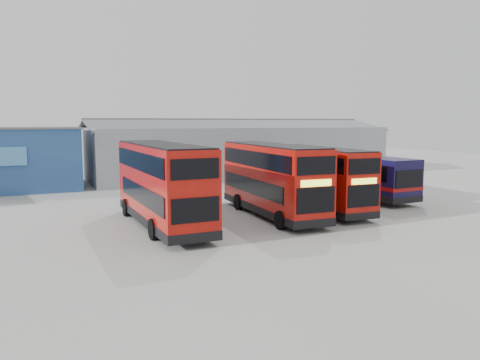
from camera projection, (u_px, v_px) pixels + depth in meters
ground_plane at (251, 215)px, 28.12m from camera, size 120.00×120.00×0.00m
office_block at (0, 158)px, 38.15m from camera, size 12.30×8.32×5.12m
maintenance_shed at (235, 150)px, 49.14m from camera, size 30.50×12.00×5.89m
double_decker_left at (162, 186)px, 24.70m from camera, size 2.72×10.48×4.42m
double_decker_centre at (272, 180)px, 27.58m from camera, size 3.00×10.16×4.25m
double_decker_right at (318, 179)px, 29.34m from camera, size 2.82×9.49×3.96m
single_decker_blue at (351, 176)px, 35.00m from camera, size 3.04×11.55×3.11m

